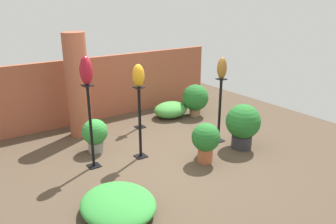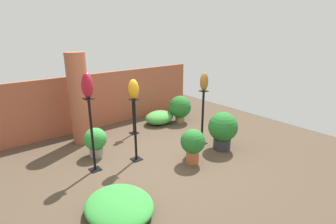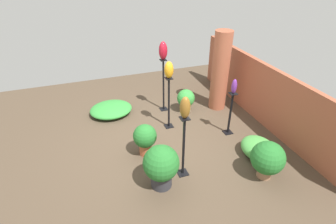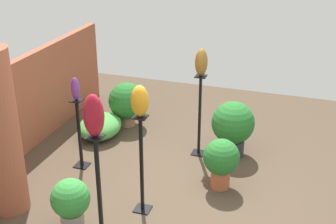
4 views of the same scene
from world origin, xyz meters
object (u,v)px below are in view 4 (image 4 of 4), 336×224
at_px(brick_pillar, 1,134).
at_px(art_vase_violet, 75,89).
at_px(potted_plant_back_center, 221,160).
at_px(potted_plant_front_left, 233,126).
at_px(potted_plant_mid_right, 127,102).
at_px(art_vase_ruby, 94,116).
at_px(pedestal_ruby, 100,200).
at_px(art_vase_amber, 140,101).
at_px(pedestal_bronze, 200,119).
at_px(art_vase_bronze, 201,62).
at_px(pedestal_amber, 142,169).
at_px(pedestal_violet, 80,137).
at_px(potted_plant_front_right, 71,201).

distance_m(brick_pillar, art_vase_violet, 1.26).
relative_size(potted_plant_back_center, potted_plant_front_left, 0.83).
bearing_deg(potted_plant_mid_right, art_vase_ruby, -161.84).
xyz_separation_m(pedestal_ruby, art_vase_ruby, (0.00, -0.00, 0.99)).
xyz_separation_m(art_vase_amber, potted_plant_mid_right, (2.20, 1.14, -1.05)).
distance_m(pedestal_bronze, potted_plant_back_center, 0.97).
bearing_deg(art_vase_bronze, art_vase_ruby, 169.89).
xyz_separation_m(pedestal_bronze, art_vase_ruby, (-2.45, 0.44, 1.06)).
distance_m(pedestal_ruby, potted_plant_front_left, 2.76).
bearing_deg(pedestal_bronze, pedestal_amber, 169.83).
relative_size(pedestal_ruby, potted_plant_mid_right, 1.85).
bearing_deg(potted_plant_back_center, potted_plant_mid_right, 54.60).
bearing_deg(art_vase_violet, art_vase_ruby, -144.81).
height_order(pedestal_violet, pedestal_ruby, pedestal_ruby).
height_order(pedestal_ruby, art_vase_amber, art_vase_amber).
distance_m(brick_pillar, potted_plant_front_right, 1.15).
distance_m(pedestal_ruby, art_vase_ruby, 0.99).
distance_m(art_vase_bronze, potted_plant_back_center, 1.42).
bearing_deg(potted_plant_mid_right, pedestal_amber, -152.58).
xyz_separation_m(potted_plant_back_center, potted_plant_front_left, (0.95, 0.04, 0.06)).
bearing_deg(potted_plant_back_center, art_vase_amber, 135.27).
height_order(pedestal_amber, art_vase_bronze, art_vase_bronze).
bearing_deg(potted_plant_front_right, art_vase_violet, 23.71).
xyz_separation_m(pedestal_violet, pedestal_ruby, (-1.55, -1.09, 0.18)).
distance_m(pedestal_violet, potted_plant_front_right, 1.40).
bearing_deg(pedestal_ruby, art_vase_violet, 35.19).
distance_m(potted_plant_back_center, potted_plant_front_left, 0.95).
bearing_deg(art_vase_bronze, pedestal_violet, 120.59).
relative_size(art_vase_bronze, art_vase_violet, 1.21).
bearing_deg(art_vase_bronze, pedestal_bronze, 0.00).
bearing_deg(pedestal_ruby, potted_plant_back_center, -30.08).
bearing_deg(pedestal_violet, pedestal_ruby, -144.81).
bearing_deg(potted_plant_front_right, art_vase_ruby, -117.18).
height_order(art_vase_amber, potted_plant_front_left, art_vase_amber).
bearing_deg(brick_pillar, potted_plant_front_right, -94.78).
bearing_deg(pedestal_bronze, art_vase_bronze, 0.00).
xyz_separation_m(pedestal_ruby, art_vase_violet, (1.55, 1.09, 0.56)).
bearing_deg(art_vase_amber, potted_plant_mid_right, 27.42).
height_order(brick_pillar, pedestal_violet, brick_pillar).
bearing_deg(pedestal_violet, potted_plant_mid_right, -3.68).
height_order(brick_pillar, potted_plant_mid_right, brick_pillar).
xyz_separation_m(art_vase_bronze, potted_plant_front_left, (0.15, -0.48, -0.99)).
xyz_separation_m(brick_pillar, potted_plant_front_right, (-0.08, -0.91, -0.70)).
height_order(art_vase_amber, art_vase_ruby, art_vase_ruby).
xyz_separation_m(art_vase_violet, potted_plant_front_right, (-1.28, -0.56, -0.86)).
distance_m(pedestal_bronze, art_vase_violet, 1.89).
bearing_deg(potted_plant_front_left, pedestal_ruby, 160.58).
bearing_deg(brick_pillar, pedestal_bronze, -41.72).
height_order(art_vase_bronze, potted_plant_back_center, art_vase_bronze).
bearing_deg(art_vase_violet, potted_plant_front_left, -62.37).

